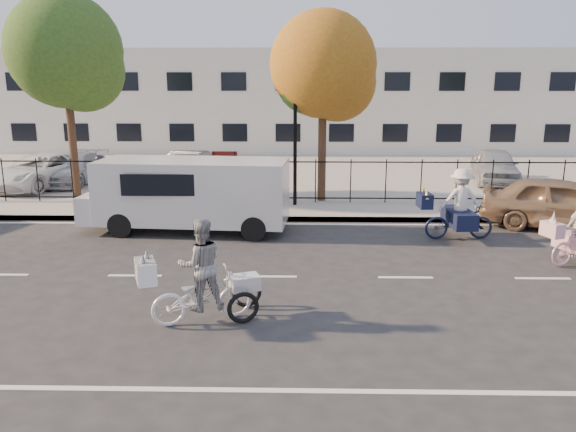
{
  "coord_description": "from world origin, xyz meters",
  "views": [
    {
      "loc": [
        0.64,
        -11.74,
        4.22
      ],
      "look_at": [
        0.38,
        1.2,
        1.1
      ],
      "focal_mm": 35.0,
      "sensor_mm": 36.0,
      "label": 1
    }
  ],
  "objects_px": {
    "bull_bike": "(458,211)",
    "pedestrian": "(101,183)",
    "zebra_trike": "(202,283)",
    "white_van": "(190,192)",
    "lot_car_a": "(75,169)",
    "lamppost": "(295,116)",
    "lot_car_c": "(186,167)",
    "gold_sedan": "(562,203)",
    "lot_car_d": "(495,166)",
    "lot_car_b": "(41,171)"
  },
  "relations": [
    {
      "from": "lamppost",
      "to": "white_van",
      "type": "bearing_deg",
      "value": -135.57
    },
    {
      "from": "lot_car_a",
      "to": "lot_car_c",
      "type": "relative_size",
      "value": 1.08
    },
    {
      "from": "white_van",
      "to": "lot_car_a",
      "type": "height_order",
      "value": "white_van"
    },
    {
      "from": "zebra_trike",
      "to": "pedestrian",
      "type": "height_order",
      "value": "pedestrian"
    },
    {
      "from": "bull_bike",
      "to": "pedestrian",
      "type": "relative_size",
      "value": 1.17
    },
    {
      "from": "lot_car_c",
      "to": "lot_car_d",
      "type": "bearing_deg",
      "value": 9.73
    },
    {
      "from": "lamppost",
      "to": "gold_sedan",
      "type": "xyz_separation_m",
      "value": [
        7.78,
        -2.47,
        -2.35
      ]
    },
    {
      "from": "lamppost",
      "to": "bull_bike",
      "type": "xyz_separation_m",
      "value": [
        4.48,
        -3.6,
        -2.34
      ]
    },
    {
      "from": "zebra_trike",
      "to": "lot_car_b",
      "type": "distance_m",
      "value": 14.81
    },
    {
      "from": "lot_car_a",
      "to": "lot_car_d",
      "type": "bearing_deg",
      "value": 3.41
    },
    {
      "from": "lot_car_b",
      "to": "lot_car_c",
      "type": "bearing_deg",
      "value": 28.56
    },
    {
      "from": "lamppost",
      "to": "lot_car_d",
      "type": "distance_m",
      "value": 9.54
    },
    {
      "from": "lamppost",
      "to": "lot_car_d",
      "type": "relative_size",
      "value": 1.06
    },
    {
      "from": "zebra_trike",
      "to": "lot_car_c",
      "type": "bearing_deg",
      "value": -8.92
    },
    {
      "from": "bull_bike",
      "to": "lot_car_d",
      "type": "distance_m",
      "value": 8.82
    },
    {
      "from": "lot_car_a",
      "to": "lot_car_c",
      "type": "bearing_deg",
      "value": 4.99
    },
    {
      "from": "lot_car_d",
      "to": "lot_car_b",
      "type": "bearing_deg",
      "value": -165.25
    },
    {
      "from": "gold_sedan",
      "to": "lot_car_c",
      "type": "distance_m",
      "value": 13.98
    },
    {
      "from": "white_van",
      "to": "lot_car_d",
      "type": "height_order",
      "value": "white_van"
    },
    {
      "from": "pedestrian",
      "to": "lot_car_c",
      "type": "relative_size",
      "value": 0.47
    },
    {
      "from": "bull_bike",
      "to": "lot_car_c",
      "type": "distance_m",
      "value": 11.91
    },
    {
      "from": "lot_car_a",
      "to": "lot_car_c",
      "type": "height_order",
      "value": "lot_car_c"
    },
    {
      "from": "lamppost",
      "to": "lot_car_c",
      "type": "bearing_deg",
      "value": 137.03
    },
    {
      "from": "white_van",
      "to": "lot_car_a",
      "type": "bearing_deg",
      "value": 135.85
    },
    {
      "from": "zebra_trike",
      "to": "lot_car_a",
      "type": "distance_m",
      "value": 15.1
    },
    {
      "from": "zebra_trike",
      "to": "pedestrian",
      "type": "distance_m",
      "value": 9.46
    },
    {
      "from": "white_van",
      "to": "lot_car_d",
      "type": "bearing_deg",
      "value": 37.87
    },
    {
      "from": "lot_car_b",
      "to": "lot_car_a",
      "type": "bearing_deg",
      "value": 60.77
    },
    {
      "from": "zebra_trike",
      "to": "lot_car_a",
      "type": "relative_size",
      "value": 0.53
    },
    {
      "from": "lot_car_a",
      "to": "lot_car_d",
      "type": "xyz_separation_m",
      "value": [
        17.18,
        0.46,
        0.1
      ]
    },
    {
      "from": "pedestrian",
      "to": "lot_car_a",
      "type": "bearing_deg",
      "value": -73.89
    },
    {
      "from": "lot_car_a",
      "to": "gold_sedan",
      "type": "bearing_deg",
      "value": -19.06
    },
    {
      "from": "lamppost",
      "to": "gold_sedan",
      "type": "distance_m",
      "value": 8.49
    },
    {
      "from": "white_van",
      "to": "pedestrian",
      "type": "height_order",
      "value": "white_van"
    },
    {
      "from": "lamppost",
      "to": "lot_car_c",
      "type": "relative_size",
      "value": 1.13
    },
    {
      "from": "lamppost",
      "to": "gold_sedan",
      "type": "height_order",
      "value": "lamppost"
    },
    {
      "from": "lamppost",
      "to": "pedestrian",
      "type": "distance_m",
      "value": 6.62
    },
    {
      "from": "zebra_trike",
      "to": "pedestrian",
      "type": "xyz_separation_m",
      "value": [
        -4.64,
        8.23,
        0.31
      ]
    },
    {
      "from": "pedestrian",
      "to": "lot_car_c",
      "type": "distance_m",
      "value": 5.42
    },
    {
      "from": "bull_bike",
      "to": "zebra_trike",
      "type": "bearing_deg",
      "value": 129.15
    },
    {
      "from": "white_van",
      "to": "lot_car_a",
      "type": "distance_m",
      "value": 9.17
    },
    {
      "from": "lot_car_a",
      "to": "lot_car_b",
      "type": "distance_m",
      "value": 1.34
    },
    {
      "from": "gold_sedan",
      "to": "lot_car_a",
      "type": "bearing_deg",
      "value": 90.1
    },
    {
      "from": "lot_car_c",
      "to": "lot_car_d",
      "type": "xyz_separation_m",
      "value": [
        12.66,
        0.22,
        0.06
      ]
    },
    {
      "from": "gold_sedan",
      "to": "lot_car_c",
      "type": "relative_size",
      "value": 1.16
    },
    {
      "from": "lot_car_a",
      "to": "lot_car_d",
      "type": "height_order",
      "value": "lot_car_d"
    },
    {
      "from": "bull_bike",
      "to": "lamppost",
      "type": "bearing_deg",
      "value": 47.75
    },
    {
      "from": "pedestrian",
      "to": "lot_car_b",
      "type": "xyz_separation_m",
      "value": [
        -3.76,
        3.96,
        -0.25
      ]
    },
    {
      "from": "zebra_trike",
      "to": "white_van",
      "type": "relative_size",
      "value": 0.37
    },
    {
      "from": "gold_sedan",
      "to": "lot_car_b",
      "type": "xyz_separation_m",
      "value": [
        -17.76,
        5.49,
        0.03
      ]
    }
  ]
}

